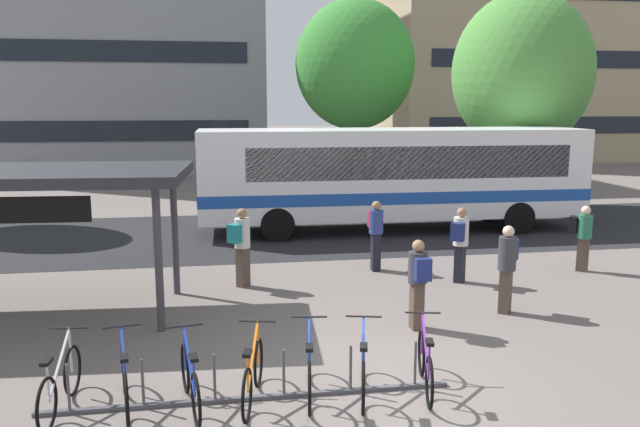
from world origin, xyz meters
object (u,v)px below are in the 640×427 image
commuter_navy_pack_1 (418,278)px  commuter_red_pack_5 (376,230)px  commuter_teal_pack_0 (241,242)px  street_tree_0 (355,65)px  commuter_black_pack_6 (583,234)px  transit_shelter (1,180)px  parked_bicycle_blue_4 (309,370)px  parked_bicycle_purple_6 (425,365)px  street_tree_2 (522,73)px  city_bus (390,175)px  commuter_navy_pack_2 (460,240)px  commuter_navy_pack_3 (507,263)px  parked_bicycle_blue_2 (190,381)px  parked_bicycle_blue_5 (363,370)px  parked_bicycle_silver_0 (60,385)px  parked_bicycle_blue_1 (125,382)px  parked_bicycle_orange_3 (253,376)px

commuter_navy_pack_1 → commuter_red_pack_5: commuter_red_pack_5 is taller
commuter_teal_pack_0 → street_tree_0: (5.47, 13.57, 4.59)m
commuter_red_pack_5 → commuter_black_pack_6: size_ratio=1.07×
transit_shelter → parked_bicycle_blue_4: bearing=-35.8°
parked_bicycle_purple_6 → street_tree_2: bearing=-18.0°
commuter_teal_pack_0 → parked_bicycle_blue_4: bearing=-130.2°
city_bus → street_tree_0: bearing=-93.1°
commuter_navy_pack_1 → parked_bicycle_blue_4: bearing=133.6°
transit_shelter → street_tree_0: bearing=60.0°
commuter_teal_pack_0 → commuter_black_pack_6: bearing=-47.5°
commuter_navy_pack_2 → commuter_navy_pack_3: commuter_navy_pack_3 is taller
city_bus → commuter_navy_pack_1: size_ratio=7.36×
transit_shelter → commuter_navy_pack_1: transit_shelter is taller
parked_bicycle_blue_2 → city_bus: bearing=-37.7°
parked_bicycle_blue_4 → parked_bicycle_blue_5: same height
parked_bicycle_silver_0 → commuter_teal_pack_0: bearing=-20.9°
street_tree_2 → commuter_navy_pack_1: bearing=-122.9°
transit_shelter → commuter_red_pack_5: transit_shelter is taller
parked_bicycle_blue_1 → parked_bicycle_purple_6: bearing=-101.5°
parked_bicycle_blue_1 → commuter_navy_pack_1: size_ratio=1.04×
commuter_navy_pack_3 → commuter_red_pack_5: (-1.73, 3.44, -0.00)m
parked_bicycle_purple_6 → commuter_teal_pack_0: 6.03m
parked_bicycle_orange_3 → commuter_teal_pack_0: 5.54m
parked_bicycle_purple_6 → street_tree_2: street_tree_2 is taller
parked_bicycle_blue_5 → commuter_navy_pack_3: bearing=-36.6°
commuter_navy_pack_1 → commuter_black_pack_6: commuter_navy_pack_1 is taller
parked_bicycle_blue_4 → parked_bicycle_purple_6: size_ratio=1.01×
parked_bicycle_blue_5 → commuter_teal_pack_0: 5.76m
parked_bicycle_purple_6 → commuter_black_pack_6: commuter_black_pack_6 is taller
parked_bicycle_blue_1 → parked_bicycle_orange_3: bearing=-103.3°
parked_bicycle_blue_1 → commuter_teal_pack_0: bearing=-27.9°
parked_bicycle_silver_0 → parked_bicycle_blue_1: same height
parked_bicycle_silver_0 → parked_bicycle_blue_5: same height
street_tree_2 → commuter_navy_pack_2: bearing=-122.5°
parked_bicycle_orange_3 → commuter_navy_pack_2: (4.93, 5.06, 0.60)m
parked_bicycle_blue_1 → parked_bicycle_blue_4: 2.47m
parked_bicycle_blue_5 → parked_bicycle_silver_0: bearing=100.6°
commuter_teal_pack_0 → street_tree_0: size_ratio=0.21×
parked_bicycle_blue_4 → parked_bicycle_blue_5: size_ratio=1.01×
commuter_navy_pack_2 → commuter_navy_pack_1: bearing=-176.2°
parked_bicycle_blue_1 → parked_bicycle_blue_2: size_ratio=1.00×
commuter_navy_pack_3 → commuter_black_pack_6: bearing=167.4°
parked_bicycle_blue_4 → transit_shelter: (-5.11, 4.19, 2.24)m
parked_bicycle_orange_3 → commuter_teal_pack_0: (0.07, 5.50, 0.63)m
parked_bicycle_blue_4 → commuter_navy_pack_1: 3.28m
parked_bicycle_blue_2 → commuter_red_pack_5: size_ratio=1.00×
parked_bicycle_purple_6 → street_tree_0: street_tree_0 is taller
parked_bicycle_silver_0 → parked_bicycle_blue_4: bearing=-86.4°
parked_bicycle_silver_0 → parked_bicycle_blue_5: size_ratio=1.02×
commuter_navy_pack_2 → street_tree_2: 11.70m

